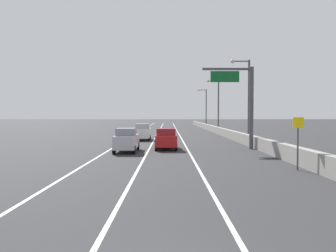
# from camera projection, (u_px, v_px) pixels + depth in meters

# --- Properties ---
(ground_plane) EXTENTS (320.00, 320.00, 0.00)m
(ground_plane) POSITION_uv_depth(u_px,v_px,m) (168.00, 130.00, 69.53)
(ground_plane) COLOR #2D2D30
(lane_stripe_left) EXTENTS (0.16, 130.00, 0.00)m
(lane_stripe_left) POSITION_uv_depth(u_px,v_px,m) (138.00, 132.00, 60.52)
(lane_stripe_left) COLOR silver
(lane_stripe_left) RESTS_ON ground_plane
(lane_stripe_center) EXTENTS (0.16, 130.00, 0.00)m
(lane_stripe_center) POSITION_uv_depth(u_px,v_px,m) (157.00, 132.00, 60.53)
(lane_stripe_center) COLOR silver
(lane_stripe_center) RESTS_ON ground_plane
(lane_stripe_right) EXTENTS (0.16, 130.00, 0.00)m
(lane_stripe_right) POSITION_uv_depth(u_px,v_px,m) (176.00, 132.00, 60.54)
(lane_stripe_right) COLOR silver
(lane_stripe_right) RESTS_ON ground_plane
(jersey_barrier_right) EXTENTS (0.60, 120.00, 1.10)m
(jersey_barrier_right) POSITION_uv_depth(u_px,v_px,m) (227.00, 134.00, 45.56)
(jersey_barrier_right) COLOR gray
(jersey_barrier_right) RESTS_ON ground_plane
(overhead_sign_gantry) EXTENTS (4.68, 0.36, 7.50)m
(overhead_sign_gantry) POSITION_uv_depth(u_px,v_px,m) (242.00, 97.00, 30.27)
(overhead_sign_gantry) COLOR #47474C
(overhead_sign_gantry) RESTS_ON ground_plane
(speed_advisory_sign) EXTENTS (0.60, 0.11, 3.00)m
(speed_advisory_sign) POSITION_uv_depth(u_px,v_px,m) (296.00, 139.00, 18.74)
(speed_advisory_sign) COLOR #4C4C51
(speed_advisory_sign) RESTS_ON ground_plane
(lamp_post_right_second) EXTENTS (2.14, 0.44, 9.22)m
(lamp_post_right_second) POSITION_uv_depth(u_px,v_px,m) (245.00, 95.00, 36.52)
(lamp_post_right_second) COLOR #4C4C51
(lamp_post_right_second) RESTS_ON ground_plane
(lamp_post_right_third) EXTENTS (2.14, 0.44, 9.22)m
(lamp_post_right_third) POSITION_uv_depth(u_px,v_px,m) (216.00, 102.00, 57.81)
(lamp_post_right_third) COLOR #4C4C51
(lamp_post_right_third) RESTS_ON ground_plane
(lamp_post_right_fourth) EXTENTS (2.14, 0.44, 9.22)m
(lamp_post_right_fourth) POSITION_uv_depth(u_px,v_px,m) (204.00, 105.00, 79.09)
(lamp_post_right_fourth) COLOR #4C4C51
(lamp_post_right_fourth) RESTS_ON ground_plane
(car_silver_0) EXTENTS (1.80, 4.46, 2.02)m
(car_silver_0) POSITION_uv_depth(u_px,v_px,m) (125.00, 140.00, 28.03)
(car_silver_0) COLOR #B7B7BC
(car_silver_0) RESTS_ON ground_plane
(car_red_1) EXTENTS (2.03, 4.09, 1.91)m
(car_red_1) POSITION_uv_depth(u_px,v_px,m) (165.00, 139.00, 30.16)
(car_red_1) COLOR red
(car_red_1) RESTS_ON ground_plane
(car_white_2) EXTENTS (2.00, 4.51, 2.03)m
(car_white_2) POSITION_uv_depth(u_px,v_px,m) (141.00, 132.00, 41.11)
(car_white_2) COLOR white
(car_white_2) RESTS_ON ground_plane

